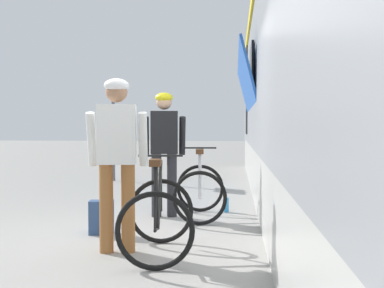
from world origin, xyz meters
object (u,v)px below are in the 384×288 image
at_px(water_bottle_by_the_backpack, 101,222).
at_px(backpack_on_platform, 101,217).
at_px(cyclist_near_in_dark, 164,143).
at_px(bicycle_far_black, 158,215).
at_px(bicycle_near_silver, 200,190).
at_px(platform_sign_post, 113,113).
at_px(water_bottle_near_the_bikes, 226,205).
at_px(cyclist_far_in_white, 117,149).

bearing_deg(water_bottle_by_the_backpack, backpack_on_platform, -70.66).
distance_m(cyclist_near_in_dark, bicycle_far_black, 2.21).
height_order(cyclist_near_in_dark, backpack_on_platform, cyclist_near_in_dark).
height_order(bicycle_near_silver, platform_sign_post, platform_sign_post).
xyz_separation_m(cyclist_near_in_dark, bicycle_far_black, (0.25, -2.09, -0.65)).
xyz_separation_m(backpack_on_platform, platform_sign_post, (-1.31, 5.70, 1.42)).
bearing_deg(backpack_on_platform, water_bottle_by_the_backpack, 102.00).
bearing_deg(bicycle_near_silver, water_bottle_near_the_bikes, 55.33).
relative_size(cyclist_near_in_dark, backpack_on_platform, 4.40).
bearing_deg(cyclist_near_in_dark, bicycle_far_black, -83.19).
relative_size(bicycle_far_black, backpack_on_platform, 2.84).
bearing_deg(bicycle_far_black, cyclist_near_in_dark, 96.81).
bearing_deg(backpack_on_platform, platform_sign_post, 95.59).
bearing_deg(backpack_on_platform, cyclist_near_in_dark, 56.42).
bearing_deg(cyclist_near_in_dark, water_bottle_near_the_bikes, 27.30).
bearing_deg(platform_sign_post, water_bottle_by_the_backpack, -77.24).
height_order(backpack_on_platform, water_bottle_by_the_backpack, backpack_on_platform).
height_order(cyclist_far_in_white, bicycle_far_black, cyclist_far_in_white).
relative_size(backpack_on_platform, water_bottle_by_the_backpack, 1.67).
relative_size(cyclist_far_in_white, water_bottle_by_the_backpack, 7.36).
bearing_deg(water_bottle_near_the_bikes, bicycle_far_black, -103.78).
bearing_deg(platform_sign_post, backpack_on_platform, -77.06).
distance_m(cyclist_near_in_dark, water_bottle_near_the_bikes, 1.36).
bearing_deg(cyclist_near_in_dark, cyclist_far_in_white, -95.36).
xyz_separation_m(cyclist_far_in_white, water_bottle_by_the_backpack, (-0.45, 0.95, -0.93)).
bearing_deg(bicycle_near_silver, water_bottle_by_the_backpack, -139.86).
bearing_deg(cyclist_near_in_dark, backpack_on_platform, -116.23).
height_order(bicycle_near_silver, water_bottle_by_the_backpack, bicycle_near_silver).
relative_size(bicycle_far_black, water_bottle_near_the_bikes, 5.26).
bearing_deg(water_bottle_by_the_backpack, cyclist_near_in_dark, 58.59).
distance_m(cyclist_near_in_dark, backpack_on_platform, 1.57).
relative_size(cyclist_far_in_white, bicycle_far_black, 1.55).
bearing_deg(backpack_on_platform, bicycle_near_silver, 38.06).
relative_size(cyclist_near_in_dark, water_bottle_by_the_backpack, 7.36).
height_order(backpack_on_platform, water_bottle_near_the_bikes, backpack_on_platform).
relative_size(bicycle_near_silver, bicycle_far_black, 0.98).
distance_m(bicycle_far_black, water_bottle_near_the_bikes, 2.63).
height_order(bicycle_near_silver, backpack_on_platform, bicycle_near_silver).
relative_size(cyclist_far_in_white, platform_sign_post, 0.73).
distance_m(cyclist_near_in_dark, cyclist_far_in_white, 2.00).
bearing_deg(water_bottle_by_the_backpack, cyclist_far_in_white, -65.01).
relative_size(bicycle_near_silver, backpack_on_platform, 2.79).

